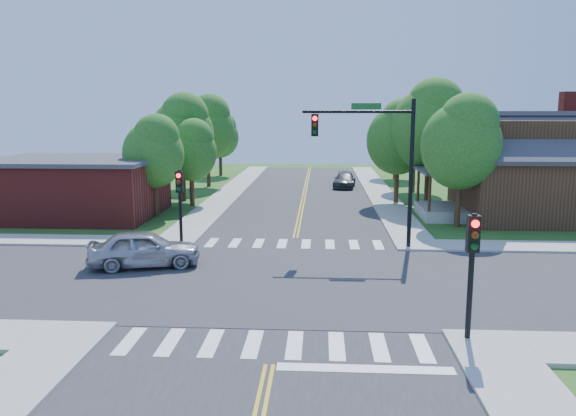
# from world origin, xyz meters

# --- Properties ---
(ground) EXTENTS (100.00, 100.00, 0.00)m
(ground) POSITION_xyz_m (0.00, 0.00, 0.00)
(ground) COLOR #29561B
(ground) RESTS_ON ground
(road_ns) EXTENTS (10.00, 90.00, 0.04)m
(road_ns) POSITION_xyz_m (0.00, 0.00, 0.02)
(road_ns) COLOR #2D2D30
(road_ns) RESTS_ON ground
(road_ew) EXTENTS (90.00, 10.00, 0.04)m
(road_ew) POSITION_xyz_m (0.00, 0.00, 0.03)
(road_ew) COLOR #2D2D30
(road_ew) RESTS_ON ground
(intersection_patch) EXTENTS (10.20, 10.20, 0.06)m
(intersection_patch) POSITION_xyz_m (0.00, 0.00, 0.00)
(intersection_patch) COLOR #2D2D30
(intersection_patch) RESTS_ON ground
(sidewalk_ne) EXTENTS (40.00, 40.00, 0.14)m
(sidewalk_ne) POSITION_xyz_m (15.82, 15.82, 0.07)
(sidewalk_ne) COLOR #9E9B93
(sidewalk_ne) RESTS_ON ground
(sidewalk_nw) EXTENTS (40.00, 40.00, 0.14)m
(sidewalk_nw) POSITION_xyz_m (-15.82, 15.82, 0.07)
(sidewalk_nw) COLOR #9E9B93
(sidewalk_nw) RESTS_ON ground
(crosswalk_north) EXTENTS (8.85, 2.00, 0.01)m
(crosswalk_north) POSITION_xyz_m (0.00, 6.20, 0.05)
(crosswalk_north) COLOR white
(crosswalk_north) RESTS_ON ground
(crosswalk_south) EXTENTS (8.85, 2.00, 0.01)m
(crosswalk_south) POSITION_xyz_m (0.00, -6.20, 0.05)
(crosswalk_south) COLOR white
(crosswalk_south) RESTS_ON ground
(centerline) EXTENTS (0.30, 90.00, 0.01)m
(centerline) POSITION_xyz_m (0.00, 0.00, 0.05)
(centerline) COLOR gold
(centerline) RESTS_ON ground
(stop_bar) EXTENTS (4.60, 0.45, 0.09)m
(stop_bar) POSITION_xyz_m (2.50, -7.60, 0.00)
(stop_bar) COLOR white
(stop_bar) RESTS_ON ground
(signal_mast_ne) EXTENTS (5.30, 0.42, 7.20)m
(signal_mast_ne) POSITION_xyz_m (3.91, 5.59, 4.85)
(signal_mast_ne) COLOR black
(signal_mast_ne) RESTS_ON ground
(signal_pole_se) EXTENTS (0.34, 0.42, 3.80)m
(signal_pole_se) POSITION_xyz_m (5.60, -5.62, 2.66)
(signal_pole_se) COLOR black
(signal_pole_se) RESTS_ON ground
(signal_pole_nw) EXTENTS (0.34, 0.42, 3.80)m
(signal_pole_nw) POSITION_xyz_m (-5.60, 5.58, 2.66)
(signal_pole_nw) COLOR black
(signal_pole_nw) RESTS_ON ground
(house_ne) EXTENTS (13.05, 8.80, 7.11)m
(house_ne) POSITION_xyz_m (15.11, 14.23, 3.33)
(house_ne) COLOR #352412
(house_ne) RESTS_ON ground
(building_nw) EXTENTS (10.40, 8.40, 3.73)m
(building_nw) POSITION_xyz_m (-14.20, 13.20, 1.88)
(building_nw) COLOR maroon
(building_nw) RESTS_ON ground
(tree_e_a) EXTENTS (4.52, 4.30, 7.69)m
(tree_e_a) POSITION_xyz_m (9.32, 11.14, 5.04)
(tree_e_a) COLOR #382314
(tree_e_a) RESTS_ON ground
(tree_e_b) EXTENTS (5.24, 4.97, 8.90)m
(tree_e_b) POSITION_xyz_m (8.71, 17.52, 5.83)
(tree_e_b) COLOR #382314
(tree_e_b) RESTS_ON ground
(tree_e_c) EXTENTS (4.69, 4.46, 7.97)m
(tree_e_c) POSITION_xyz_m (9.10, 25.73, 5.22)
(tree_e_c) COLOR #382314
(tree_e_c) RESTS_ON ground
(tree_e_d) EXTENTS (4.39, 4.17, 7.46)m
(tree_e_d) POSITION_xyz_m (8.78, 35.02, 4.89)
(tree_e_d) COLOR #382314
(tree_e_d) RESTS_ON ground
(tree_w_a) EXTENTS (3.82, 3.63, 6.50)m
(tree_w_a) POSITION_xyz_m (-9.09, 13.25, 4.26)
(tree_w_a) COLOR #382314
(tree_w_a) RESTS_ON ground
(tree_w_b) EXTENTS (4.73, 4.49, 8.04)m
(tree_w_b) POSITION_xyz_m (-8.83, 19.66, 5.27)
(tree_w_b) COLOR #382314
(tree_w_b) RESTS_ON ground
(tree_w_c) EXTENTS (4.80, 4.56, 8.17)m
(tree_w_c) POSITION_xyz_m (-8.57, 27.77, 5.35)
(tree_w_c) COLOR #382314
(tree_w_c) RESTS_ON ground
(tree_w_d) EXTENTS (3.88, 3.69, 6.60)m
(tree_w_d) POSITION_xyz_m (-9.04, 36.49, 4.32)
(tree_w_d) COLOR #382314
(tree_w_d) RESTS_ON ground
(tree_house) EXTENTS (4.45, 4.22, 7.56)m
(tree_house) POSITION_xyz_m (6.83, 19.04, 4.95)
(tree_house) COLOR #382314
(tree_house) RESTS_ON ground
(tree_bldg) EXTENTS (3.63, 3.45, 6.17)m
(tree_bldg) POSITION_xyz_m (-7.74, 17.65, 4.04)
(tree_bldg) COLOR #382314
(tree_bldg) RESTS_ON ground
(car_silver) EXTENTS (4.15, 5.59, 1.59)m
(car_silver) POSITION_xyz_m (-6.20, 1.62, 0.80)
(car_silver) COLOR #A8A9AF
(car_silver) RESTS_ON ground
(car_dgrey) EXTENTS (2.79, 4.82, 1.28)m
(car_dgrey) POSITION_xyz_m (3.39, 27.73, 0.64)
(car_dgrey) COLOR #34383A
(car_dgrey) RESTS_ON ground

